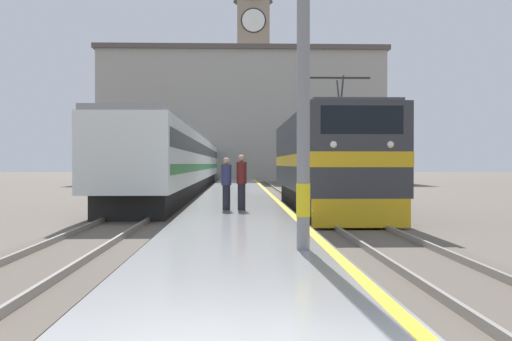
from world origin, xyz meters
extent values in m
plane|color=#60564C|center=(0.00, 30.00, 0.00)|extent=(200.00, 200.00, 0.00)
cube|color=#999999|center=(0.00, 25.00, 0.16)|extent=(3.61, 140.00, 0.32)
cube|color=yellow|center=(1.66, 25.00, 0.32)|extent=(0.20, 140.00, 0.00)
cube|color=#60564C|center=(3.44, 25.00, 0.01)|extent=(2.83, 140.00, 0.02)
cube|color=gray|center=(2.72, 25.00, 0.09)|extent=(0.07, 140.00, 0.14)
cube|color=gray|center=(4.16, 25.00, 0.09)|extent=(0.07, 140.00, 0.14)
cube|color=#60564C|center=(-3.58, 25.00, 0.01)|extent=(2.84, 140.00, 0.02)
cube|color=gray|center=(-4.30, 25.00, 0.09)|extent=(0.07, 140.00, 0.14)
cube|color=gray|center=(-2.87, 25.00, 0.09)|extent=(0.07, 140.00, 0.14)
cube|color=black|center=(3.44, 18.81, 0.45)|extent=(2.47, 13.11, 0.90)
cube|color=#333338|center=(3.44, 18.81, 2.27)|extent=(2.90, 14.25, 2.75)
cube|color=gold|center=(3.44, 18.81, 2.00)|extent=(2.92, 14.27, 0.44)
cube|color=gold|center=(3.44, 11.83, 0.50)|extent=(2.75, 0.30, 0.81)
cube|color=black|center=(3.44, 11.74, 3.10)|extent=(2.32, 0.12, 0.80)
sphere|color=white|center=(2.64, 11.70, 2.41)|extent=(0.20, 0.20, 0.20)
sphere|color=white|center=(4.24, 11.70, 2.41)|extent=(0.20, 0.20, 0.20)
cube|color=#4C4C51|center=(3.44, 18.81, 3.71)|extent=(2.61, 13.54, 0.12)
cylinder|color=#333333|center=(3.44, 14.89, 4.27)|extent=(0.06, 0.63, 1.03)
cylinder|color=#333333|center=(3.44, 15.59, 4.27)|extent=(0.06, 0.63, 1.03)
cube|color=#262626|center=(3.44, 15.24, 4.77)|extent=(2.03, 0.08, 0.06)
cube|color=black|center=(-3.58, 38.29, 0.45)|extent=(2.46, 47.69, 0.90)
cube|color=silver|center=(-3.58, 38.29, 2.21)|extent=(2.90, 49.67, 2.62)
cube|color=black|center=(-3.58, 38.29, 2.73)|extent=(2.92, 48.68, 0.64)
cube|color=#338442|center=(-3.58, 38.29, 1.69)|extent=(2.92, 48.68, 0.36)
cube|color=gray|center=(-3.58, 38.29, 3.62)|extent=(2.67, 49.67, 0.20)
cylinder|color=gray|center=(1.17, 5.94, 4.41)|extent=(0.24, 0.24, 8.18)
cylinder|color=yellow|center=(1.17, 5.94, 1.22)|extent=(0.26, 0.26, 0.60)
cylinder|color=#23232D|center=(0.12, 15.27, 0.76)|extent=(0.26, 0.26, 0.88)
cylinder|color=maroon|center=(0.12, 15.27, 1.57)|extent=(0.34, 0.34, 0.74)
sphere|color=tan|center=(0.12, 15.27, 2.06)|extent=(0.24, 0.24, 0.24)
cylinder|color=#23232D|center=(-0.39, 15.33, 0.74)|extent=(0.26, 0.26, 0.84)
cylinder|color=navy|center=(-0.39, 15.33, 1.51)|extent=(0.34, 0.34, 0.70)
sphere|color=tan|center=(-0.39, 15.33, 1.97)|extent=(0.23, 0.23, 0.23)
cube|color=gray|center=(2.03, 73.27, 11.48)|extent=(4.12, 4.12, 22.96)
cylinder|color=black|center=(2.03, 71.18, 20.07)|extent=(3.19, 0.06, 3.19)
cylinder|color=white|center=(2.03, 71.15, 20.07)|extent=(2.89, 0.10, 2.89)
cube|color=#A8A399|center=(0.48, 60.23, 6.83)|extent=(29.96, 7.42, 13.65)
cube|color=#564C47|center=(0.48, 60.23, 13.90)|extent=(30.56, 8.02, 0.50)
camera|label=1|loc=(-0.02, -4.83, 1.88)|focal=42.00mm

